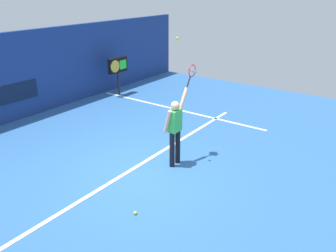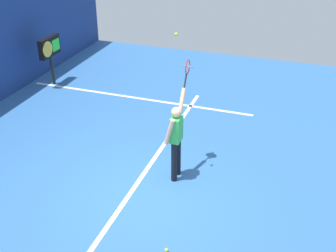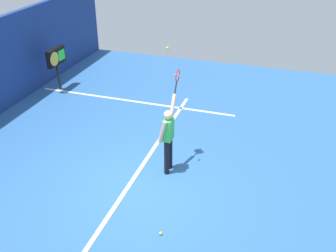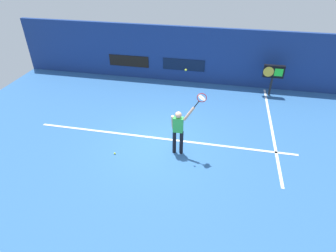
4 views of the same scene
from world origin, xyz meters
TOP-DOWN VIEW (x-y plane):
  - ground_plane at (0.00, 0.00)m, footprint 18.00×18.00m
  - back_wall at (0.00, 5.81)m, footprint 18.00×0.20m
  - sponsor_banner_center at (0.00, 5.69)m, footprint 2.20×0.03m
  - court_baseline at (0.00, 0.31)m, footprint 10.00×0.10m
  - court_sideline at (4.24, 2.00)m, footprint 0.10×7.00m
  - tennis_player at (0.76, -0.39)m, footprint 0.78×0.31m
  - tennis_racket at (1.46, -0.39)m, footprint 0.46×0.27m
  - tennis_ball at (0.93, -0.31)m, footprint 0.07×0.07m
  - scoreboard_clock at (4.39, 4.94)m, footprint 0.96×0.20m
  - spare_ball at (-1.42, -0.94)m, footprint 0.07×0.07m

SIDE VIEW (x-z plane):
  - ground_plane at x=0.00m, z-range 0.00..0.00m
  - court_baseline at x=0.00m, z-range 0.00..0.01m
  - court_sideline at x=4.24m, z-range 0.00..0.01m
  - spare_ball at x=-1.42m, z-range 0.00..0.07m
  - sponsor_banner_center at x=0.00m, z-range 0.65..1.25m
  - tennis_player at x=0.76m, z-range 0.04..1.97m
  - scoreboard_clock at x=4.39m, z-range 0.41..1.96m
  - back_wall at x=0.00m, z-range 0.00..2.88m
  - tennis_racket at x=1.46m, z-range 1.96..2.56m
  - tennis_ball at x=0.93m, z-range 3.09..3.16m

